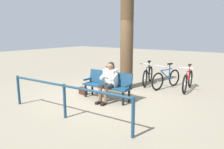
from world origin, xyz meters
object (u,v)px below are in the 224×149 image
person_reading (109,80)px  bicycle_silver (166,79)px  tree_trunk (127,35)px  bicycle_orange (188,80)px  bench (108,83)px  bicycle_red (148,75)px  litter_bin (110,76)px  handbag (83,91)px

person_reading → bicycle_silver: size_ratio=0.73×
tree_trunk → bicycle_orange: 2.76m
bench → bicycle_red: bicycle_red is taller
bench → person_reading: size_ratio=1.34×
litter_bin → bicycle_red: bearing=-134.6°
handbag → person_reading: bearing=176.5°
tree_trunk → bicycle_red: bearing=-110.7°
person_reading → bicycle_red: size_ratio=0.73×
person_reading → bicycle_orange: bearing=-121.1°
bench → person_reading: (-0.16, 0.16, 0.16)m
litter_bin → bicycle_silver: (-1.94, -0.93, -0.03)m
tree_trunk → person_reading: bearing=103.8°
person_reading → bicycle_red: bearing=-90.4°
tree_trunk → litter_bin: (0.70, 0.07, -1.58)m
bench → litter_bin: bench is taller
bicycle_silver → bicycle_orange: bearing=117.9°
litter_bin → bicycle_silver: 2.15m
person_reading → bicycle_red: (0.02, -2.70, -0.31)m
tree_trunk → bicycle_orange: bearing=-152.7°
person_reading → bicycle_silver: 2.67m
litter_bin → bicycle_orange: bearing=-157.8°
bicycle_orange → litter_bin: bearing=-73.2°
bicycle_red → tree_trunk: bearing=-34.4°
handbag → bicycle_silver: bearing=-128.9°
handbag → bicycle_orange: size_ratio=0.18×
bench → handbag: (0.99, 0.09, -0.39)m
bicycle_orange → handbag: bearing=-51.5°
tree_trunk → bicycle_silver: (-1.24, -0.86, -1.61)m
bench → litter_bin: bearing=-57.2°
person_reading → litter_bin: (1.11, -1.59, -0.27)m
bench → handbag: size_ratio=5.35×
person_reading → tree_trunk: 2.16m
handbag → tree_trunk: bearing=-114.7°
person_reading → bicycle_red: person_reading is taller
tree_trunk → bicycle_red: tree_trunk is taller
person_reading → handbag: (1.14, -0.07, -0.54)m
tree_trunk → bicycle_orange: size_ratio=2.35×
tree_trunk → bicycle_silver: 2.21m
bicycle_orange → bicycle_silver: 0.76m
handbag → bicycle_silver: bicycle_silver is taller
litter_bin → bicycle_red: 1.55m
litter_bin → bicycle_orange: 2.90m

